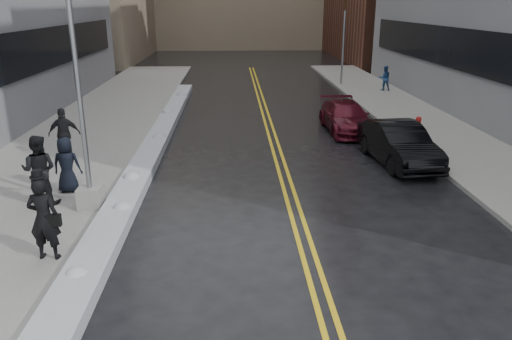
{
  "coord_description": "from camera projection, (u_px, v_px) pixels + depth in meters",
  "views": [
    {
      "loc": [
        0.76,
        -11.33,
        5.68
      ],
      "look_at": [
        1.37,
        1.65,
        1.3
      ],
      "focal_mm": 35.0,
      "sensor_mm": 36.0,
      "label": 1
    }
  ],
  "objects": [
    {
      "name": "pedestrian_b",
      "position": [
        39.0,
        170.0,
        14.14
      ],
      "size": [
        1.0,
        0.78,
        2.03
      ],
      "primitive_type": "imported",
      "rotation": [
        0.0,
        0.0,
        3.13
      ],
      "color": "black",
      "rests_on": "sidewalk_west"
    },
    {
      "name": "pedestrian_c",
      "position": [
        67.0,
        165.0,
        15.09
      ],
      "size": [
        0.87,
        0.59,
        1.72
      ],
      "primitive_type": "imported",
      "rotation": [
        0.0,
        0.0,
        3.09
      ],
      "color": "black",
      "rests_on": "sidewalk_west"
    },
    {
      "name": "lane_line_left",
      "position": [
        269.0,
        137.0,
        22.07
      ],
      "size": [
        0.12,
        50.0,
        0.01
      ],
      "primitive_type": "cube",
      "color": "gold",
      "rests_on": "ground"
    },
    {
      "name": "pedestrian_fedora",
      "position": [
        44.0,
        219.0,
        11.07
      ],
      "size": [
        0.74,
        0.52,
        1.94
      ],
      "primitive_type": "imported",
      "rotation": [
        0.0,
        0.0,
        3.06
      ],
      "color": "black",
      "rests_on": "sidewalk_west"
    },
    {
      "name": "sidewalk_east",
      "position": [
        439.0,
        134.0,
        22.39
      ],
      "size": [
        4.0,
        50.0,
        0.15
      ],
      "primitive_type": "cube",
      "color": "gray",
      "rests_on": "ground"
    },
    {
      "name": "sidewalk_west",
      "position": [
        84.0,
        138.0,
        21.69
      ],
      "size": [
        5.5,
        50.0,
        0.15
      ],
      "primitive_type": "cube",
      "color": "gray",
      "rests_on": "ground"
    },
    {
      "name": "lamppost",
      "position": [
        83.0,
        125.0,
        13.44
      ],
      "size": [
        0.65,
        0.65,
        7.62
      ],
      "color": "gray",
      "rests_on": "sidewalk_west"
    },
    {
      "name": "lane_line_right",
      "position": [
        276.0,
        137.0,
        22.09
      ],
      "size": [
        0.12,
        50.0,
        0.01
      ],
      "primitive_type": "cube",
      "color": "gold",
      "rests_on": "ground"
    },
    {
      "name": "car_black",
      "position": [
        399.0,
        144.0,
        18.27
      ],
      "size": [
        2.07,
        4.77,
        1.52
      ],
      "primitive_type": "imported",
      "rotation": [
        0.0,
        0.0,
        0.1
      ],
      "color": "black",
      "rests_on": "ground"
    },
    {
      "name": "pedestrian_east",
      "position": [
        385.0,
        78.0,
        32.82
      ],
      "size": [
        0.78,
        0.61,
        1.59
      ],
      "primitive_type": "imported",
      "rotation": [
        0.0,
        0.0,
        3.13
      ],
      "color": "navy",
      "rests_on": "sidewalk_east"
    },
    {
      "name": "pedestrian_d",
      "position": [
        64.0,
        134.0,
        18.29
      ],
      "size": [
        1.18,
        0.65,
        1.9
      ],
      "primitive_type": "imported",
      "rotation": [
        0.0,
        0.0,
        3.32
      ],
      "color": "black",
      "rests_on": "sidewalk_west"
    },
    {
      "name": "fire_hydrant",
      "position": [
        418.0,
        124.0,
        22.2
      ],
      "size": [
        0.26,
        0.26,
        0.73
      ],
      "color": "maroon",
      "rests_on": "sidewalk_east"
    },
    {
      "name": "traffic_signal",
      "position": [
        344.0,
        37.0,
        34.52
      ],
      "size": [
        0.16,
        0.2,
        6.0
      ],
      "color": "gray",
      "rests_on": "sidewalk_east"
    },
    {
      "name": "snow_ridge",
      "position": [
        153.0,
        148.0,
        19.91
      ],
      "size": [
        0.9,
        30.0,
        0.34
      ],
      "primitive_type": "cube",
      "color": "#B9BCC2",
      "rests_on": "ground"
    },
    {
      "name": "car_maroon",
      "position": [
        346.0,
        117.0,
        22.91
      ],
      "size": [
        1.99,
        4.66,
        1.34
      ],
      "primitive_type": "imported",
      "rotation": [
        0.0,
        0.0,
        0.02
      ],
      "color": "#470B18",
      "rests_on": "ground"
    },
    {
      "name": "ground",
      "position": [
        205.0,
        241.0,
        12.5
      ],
      "size": [
        160.0,
        160.0,
        0.0
      ],
      "primitive_type": "plane",
      "color": "black",
      "rests_on": "ground"
    }
  ]
}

